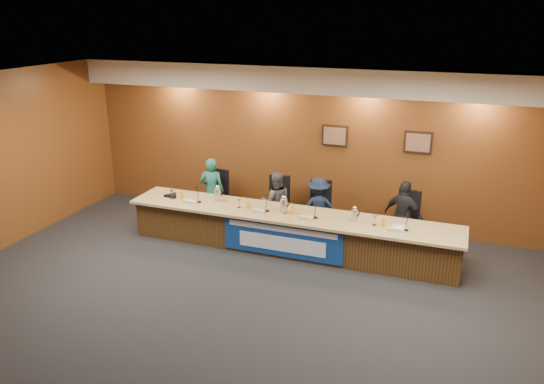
{
  "coord_description": "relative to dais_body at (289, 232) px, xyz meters",
  "views": [
    {
      "loc": [
        2.82,
        -6.07,
        4.19
      ],
      "look_at": [
        -0.39,
        2.53,
        1.04
      ],
      "focal_mm": 35.0,
      "sensor_mm": 36.0,
      "label": 1
    }
  ],
  "objects": [
    {
      "name": "floor",
      "position": [
        0.0,
        -2.4,
        -0.35
      ],
      "size": [
        10.0,
        10.0,
        0.0
      ],
      "primitive_type": "plane",
      "color": "black",
      "rests_on": "ground"
    },
    {
      "name": "ceiling",
      "position": [
        0.0,
        -2.4,
        2.85
      ],
      "size": [
        10.0,
        8.0,
        0.04
      ],
      "primitive_type": "cube",
      "color": "silver",
      "rests_on": "wall_back"
    },
    {
      "name": "wall_back",
      "position": [
        0.0,
        1.6,
        1.25
      ],
      "size": [
        10.0,
        0.04,
        3.2
      ],
      "primitive_type": "cube",
      "color": "brown",
      "rests_on": "floor"
    },
    {
      "name": "soffit",
      "position": [
        0.0,
        1.35,
        2.6
      ],
      "size": [
        10.0,
        0.5,
        0.5
      ],
      "primitive_type": "cube",
      "color": "beige",
      "rests_on": "wall_back"
    },
    {
      "name": "dais_body",
      "position": [
        0.0,
        0.0,
        0.0
      ],
      "size": [
        6.0,
        0.8,
        0.7
      ],
      "primitive_type": "cube",
      "color": "#452C12",
      "rests_on": "floor"
    },
    {
      "name": "dais_top",
      "position": [
        0.0,
        -0.05,
        0.38
      ],
      "size": [
        6.1,
        0.95,
        0.05
      ],
      "primitive_type": "cube",
      "color": "tan",
      "rests_on": "dais_body"
    },
    {
      "name": "banner",
      "position": [
        0.0,
        -0.41,
        0.03
      ],
      "size": [
        2.2,
        0.02,
        0.65
      ],
      "primitive_type": "cube",
      "color": "navy",
      "rests_on": "dais_body"
    },
    {
      "name": "banner_text_upper",
      "position": [
        0.0,
        -0.43,
        0.23
      ],
      "size": [
        2.0,
        0.01,
        0.1
      ],
      "primitive_type": "cube",
      "color": "silver",
      "rests_on": "banner"
    },
    {
      "name": "banner_text_lower",
      "position": [
        0.0,
        -0.43,
        -0.05
      ],
      "size": [
        1.6,
        0.01,
        0.28
      ],
      "primitive_type": "cube",
      "color": "silver",
      "rests_on": "banner"
    },
    {
      "name": "wall_photo_left",
      "position": [
        0.4,
        1.57,
        1.5
      ],
      "size": [
        0.52,
        0.04,
        0.42
      ],
      "primitive_type": "cube",
      "color": "black",
      "rests_on": "wall_back"
    },
    {
      "name": "wall_photo_right",
      "position": [
        2.0,
        1.57,
        1.5
      ],
      "size": [
        0.52,
        0.04,
        0.42
      ],
      "primitive_type": "cube",
      "color": "black",
      "rests_on": "wall_back"
    },
    {
      "name": "panelist_a",
      "position": [
        -1.94,
        0.75,
        0.34
      ],
      "size": [
        0.57,
        0.44,
        1.38
      ],
      "primitive_type": "imported",
      "rotation": [
        0.0,
        0.0,
        3.37
      ],
      "color": "#1B6253",
      "rests_on": "floor"
    },
    {
      "name": "panelist_b",
      "position": [
        -0.54,
        0.75,
        0.27
      ],
      "size": [
        0.74,
        0.67,
        1.23
      ],
      "primitive_type": "imported",
      "rotation": [
        0.0,
        0.0,
        3.56
      ],
      "color": "#525358",
      "rests_on": "floor"
    },
    {
      "name": "panelist_c",
      "position": [
        0.33,
        0.75,
        0.25
      ],
      "size": [
        0.89,
        0.69,
        1.21
      ],
      "primitive_type": "imported",
      "rotation": [
        0.0,
        0.0,
        3.5
      ],
      "color": "#111C32",
      "rests_on": "floor"
    },
    {
      "name": "panelist_d",
      "position": [
        1.93,
        0.75,
        0.31
      ],
      "size": [
        0.84,
        0.59,
        1.32
      ],
      "primitive_type": "imported",
      "rotation": [
        0.0,
        0.0,
        2.75
      ],
      "color": "black",
      "rests_on": "floor"
    },
    {
      "name": "office_chair_a",
      "position": [
        -1.94,
        0.85,
        0.13
      ],
      "size": [
        0.56,
        0.56,
        0.08
      ],
      "primitive_type": "cube",
      "rotation": [
        0.0,
        0.0,
        -0.19
      ],
      "color": "black",
      "rests_on": "floor"
    },
    {
      "name": "office_chair_b",
      "position": [
        -0.54,
        0.85,
        0.13
      ],
      "size": [
        0.54,
        0.54,
        0.08
      ],
      "primitive_type": "cube",
      "rotation": [
        0.0,
        0.0,
        0.14
      ],
      "color": "black",
      "rests_on": "floor"
    },
    {
      "name": "office_chair_c",
      "position": [
        0.33,
        0.85,
        0.13
      ],
      "size": [
        0.56,
        0.56,
        0.08
      ],
      "primitive_type": "cube",
      "rotation": [
        0.0,
        0.0,
        0.18
      ],
      "color": "black",
      "rests_on": "floor"
    },
    {
      "name": "office_chair_d",
      "position": [
        1.93,
        0.85,
        0.13
      ],
      "size": [
        0.58,
        0.58,
        0.08
      ],
      "primitive_type": "cube",
      "rotation": [
        0.0,
        0.0,
        -0.24
      ],
      "color": "black",
      "rests_on": "floor"
    },
    {
      "name": "nameplate_a",
      "position": [
        -1.93,
        -0.26,
        0.45
      ],
      "size": [
        0.24,
        0.08,
        0.1
      ],
      "primitive_type": "cube",
      "rotation": [
        0.31,
        0.0,
        0.0
      ],
      "color": "white",
      "rests_on": "dais_top"
    },
    {
      "name": "microphone_a",
      "position": [
        -1.76,
        -0.12,
        0.41
      ],
      "size": [
        0.07,
        0.07,
        0.02
      ],
      "primitive_type": "cylinder",
      "color": "black",
      "rests_on": "dais_top"
    },
    {
      "name": "juice_glass_a",
      "position": [
        -2.17,
        -0.08,
        0.47
      ],
      "size": [
        0.06,
        0.06,
        0.15
      ],
      "primitive_type": "cylinder",
      "color": "#F69D09",
      "rests_on": "dais_top"
    },
    {
      "name": "water_glass_a",
      "position": [
        -2.35,
        -0.13,
        0.49
      ],
      "size": [
        0.08,
        0.08,
        0.18
      ],
      "primitive_type": "cylinder",
      "color": "silver",
      "rests_on": "dais_top"
    },
    {
      "name": "nameplate_b",
      "position": [
        -0.52,
        -0.27,
        0.45
      ],
      "size": [
        0.24,
        0.08,
        0.1
      ],
      "primitive_type": "cube",
      "rotation": [
        0.31,
        0.0,
        0.0
      ],
      "color": "white",
      "rests_on": "dais_top"
    },
    {
      "name": "microphone_b",
      "position": [
        -0.39,
        -0.11,
        0.41
      ],
      "size": [
        0.07,
        0.07,
        0.02
      ],
      "primitive_type": "cylinder",
      "color": "black",
      "rests_on": "dais_top"
    },
    {
      "name": "juice_glass_b",
      "position": [
        -0.75,
        -0.13,
        0.47
      ],
      "size": [
        0.06,
        0.06,
        0.15
      ],
      "primitive_type": "cylinder",
      "color": "#F69D09",
      "rests_on": "dais_top"
    },
    {
      "name": "water_glass_b",
      "position": [
        -0.94,
        -0.11,
        0.49
      ],
      "size": [
        0.08,
        0.08,
        0.18
      ],
      "primitive_type": "cylinder",
      "color": "silver",
      "rests_on": "dais_top"
    },
    {
      "name": "nameplate_c",
      "position": [
        0.37,
        -0.29,
        0.45
      ],
      "size": [
        0.24,
        0.08,
        0.1
      ],
      "primitive_type": "cube",
      "rotation": [
        0.31,
        0.0,
        0.0
      ],
      "color": "white",
      "rests_on": "dais_top"
    },
    {
      "name": "microphone_c",
      "position": [
        0.52,
        -0.12,
        0.41
      ],
      "size": [
        0.07,
        0.07,
        0.02
      ],
      "primitive_type": "cylinder",
      "color": "black",
      "rests_on": "dais_top"
    },
    {
      "name": "juice_glass_c",
      "position": [
        0.09,
        -0.09,
        0.47
      ],
      "size": [
        0.06,
        0.06,
        0.15
      ],
      "primitive_type": "cylinder",
      "color": "#F69D09",
      "rests_on": "dais_top"
    },
    {
      "name": "water_glass_c",
      "position": [
        -0.06,
        -0.1,
        0.49
      ],
      "size": [
        0.08,
        0.08,
        0.18
      ],
      "primitive_type": "cylinder",
      "color": "silver",
      "rests_on": "dais_top"
    },
    {
      "name": "nameplate_d",
      "position": [
        1.91,
        -0.27,
        0.45
      ],
      "size": [
        0.24,
        0.08,
        0.1
      ],
      "primitive_type": "cube",
      "rotation": [
        0.31,
        0.0,
        0.0
      ],
      "color": "white",
      "rests_on": "dais_top"
    },
    {
      "name": "microphone_d",
      "position": [
        2.08,
        -0.15,
        0.41
      ],
      "size": [
        0.07,
        0.07,
        0.02
      ],
      "primitive_type": "cylinder",
      "color": "black",
      "rests_on": "dais_top"
    },
    {
      "name": "juice_glass_d",
      "position": [
        1.69,
        -0.08,
        0.47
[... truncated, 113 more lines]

